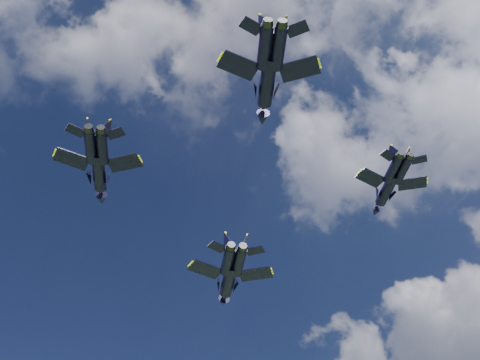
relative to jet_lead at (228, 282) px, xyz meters
name	(u,v)px	position (x,y,z in m)	size (l,w,h in m)	color
jet_lead	(228,282)	(0.00, 0.00, 0.00)	(15.68, 15.97, 4.30)	black
jet_left	(99,174)	(-2.51, -27.86, 3.66)	(13.58, 14.72, 3.86)	black
jet_right	(386,191)	(29.53, -1.52, 3.12)	(12.30, 12.13, 3.32)	black
jet_slot	(267,85)	(26.90, -29.21, 0.29)	(12.83, 14.36, 3.72)	black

